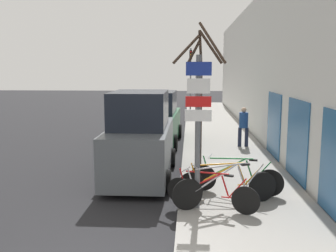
# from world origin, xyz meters

# --- Properties ---
(ground_plane) EXTENTS (80.00, 80.00, 0.00)m
(ground_plane) POSITION_xyz_m (0.00, 11.20, 0.00)
(ground_plane) COLOR black
(sidewalk_curb) EXTENTS (3.20, 32.00, 0.15)m
(sidewalk_curb) POSITION_xyz_m (2.60, 14.00, 0.07)
(sidewalk_curb) COLOR gray
(sidewalk_curb) RESTS_ON ground
(building_facade) EXTENTS (0.23, 32.00, 6.50)m
(building_facade) POSITION_xyz_m (4.35, 13.92, 3.23)
(building_facade) COLOR silver
(building_facade) RESTS_ON ground
(signpost) EXTENTS (0.57, 0.14, 3.37)m
(signpost) POSITION_xyz_m (1.43, 3.15, 2.01)
(signpost) COLOR #595B60
(signpost) RESTS_ON sidewalk_curb
(bicycle_0) EXTENTS (2.00, 0.86, 0.85)m
(bicycle_0) POSITION_xyz_m (1.74, 3.08, 0.52)
(bicycle_0) COLOR black
(bicycle_0) RESTS_ON sidewalk_curb
(bicycle_1) EXTENTS (2.42, 0.92, 0.97)m
(bicycle_1) POSITION_xyz_m (2.08, 3.30, 0.56)
(bicycle_1) COLOR black
(bicycle_1) RESTS_ON sidewalk_curb
(bicycle_2) EXTENTS (2.35, 0.44, 0.88)m
(bicycle_2) POSITION_xyz_m (2.15, 3.82, 0.53)
(bicycle_2) COLOR black
(bicycle_2) RESTS_ON sidewalk_curb
(bicycle_3) EXTENTS (2.26, 0.63, 0.93)m
(bicycle_3) POSITION_xyz_m (2.40, 4.17, 0.54)
(bicycle_3) COLOR black
(bicycle_3) RESTS_ON sidewalk_curb
(parked_car_0) EXTENTS (1.93, 4.29, 2.59)m
(parked_car_0) POSITION_xyz_m (-0.19, 5.86, 1.15)
(parked_car_0) COLOR #51565B
(parked_car_0) RESTS_ON ground
(parked_car_1) EXTENTS (2.04, 4.52, 2.29)m
(parked_car_1) POSITION_xyz_m (-0.15, 11.02, 1.03)
(parked_car_1) COLOR #144728
(parked_car_1) RESTS_ON ground
(pedestrian_near) EXTENTS (0.41, 0.35, 1.57)m
(pedestrian_near) POSITION_xyz_m (3.38, 9.96, 1.06)
(pedestrian_near) COLOR #1E2338
(pedestrian_near) RESTS_ON sidewalk_curb
(street_tree) EXTENTS (1.49, 1.64, 4.36)m
(street_tree) POSITION_xyz_m (1.51, 5.86, 2.23)
(street_tree) COLOR #3D2D23
(street_tree) RESTS_ON sidewalk_curb
(traffic_light) EXTENTS (0.20, 0.30, 4.50)m
(traffic_light) POSITION_xyz_m (1.28, 21.62, 3.03)
(traffic_light) COLOR #595B60
(traffic_light) RESTS_ON sidewalk_curb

